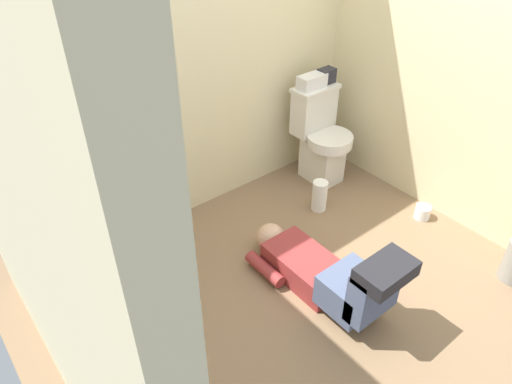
% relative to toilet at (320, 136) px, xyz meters
% --- Properties ---
extents(ground_plane, '(3.09, 3.15, 0.04)m').
position_rel_toilet_xyz_m(ground_plane, '(-0.93, -0.80, -0.39)').
color(ground_plane, '#806448').
extents(wall_back, '(2.75, 0.08, 2.40)m').
position_rel_toilet_xyz_m(wall_back, '(-0.93, 0.31, 0.83)').
color(wall_back, beige).
rests_on(wall_back, ground_plane).
extents(wall_left, '(0.08, 2.15, 2.40)m').
position_rel_toilet_xyz_m(wall_left, '(-2.26, -0.80, 0.83)').
color(wall_left, beige).
rests_on(wall_left, ground_plane).
extents(wall_right, '(0.08, 2.15, 2.40)m').
position_rel_toilet_xyz_m(wall_right, '(0.41, -0.80, 0.83)').
color(wall_right, beige).
rests_on(wall_right, ground_plane).
extents(toilet, '(0.36, 0.46, 0.75)m').
position_rel_toilet_xyz_m(toilet, '(0.00, 0.00, 0.00)').
color(toilet, silver).
rests_on(toilet, ground_plane).
extents(vanity_cabinet, '(0.60, 0.53, 0.82)m').
position_rel_toilet_xyz_m(vanity_cabinet, '(-1.83, -0.09, 0.05)').
color(vanity_cabinet, silver).
rests_on(vanity_cabinet, ground_plane).
extents(faucet, '(0.02, 0.02, 0.10)m').
position_rel_toilet_xyz_m(faucet, '(-1.84, 0.05, 0.50)').
color(faucet, silver).
rests_on(faucet, vanity_cabinet).
extents(person_plumber, '(0.39, 1.06, 0.52)m').
position_rel_toilet_xyz_m(person_plumber, '(-0.86, -0.94, -0.19)').
color(person_plumber, maroon).
rests_on(person_plumber, ground_plane).
extents(tissue_box, '(0.22, 0.11, 0.10)m').
position_rel_toilet_xyz_m(tissue_box, '(-0.05, 0.09, 0.43)').
color(tissue_box, silver).
rests_on(tissue_box, toilet).
extents(toiletry_bag, '(0.12, 0.09, 0.11)m').
position_rel_toilet_xyz_m(toiletry_bag, '(0.10, 0.09, 0.44)').
color(toiletry_bag, '#26262D').
rests_on(toiletry_bag, toilet).
extents(soap_dispenser, '(0.06, 0.06, 0.17)m').
position_rel_toilet_xyz_m(soap_dispenser, '(-2.03, 0.03, 0.52)').
color(soap_dispenser, '#3EA35A').
rests_on(soap_dispenser, vanity_cabinet).
extents(bottle_amber, '(0.04, 0.04, 0.13)m').
position_rel_toilet_xyz_m(bottle_amber, '(-1.94, -0.02, 0.52)').
color(bottle_amber, '#C38B28').
rests_on(bottle_amber, vanity_cabinet).
extents(bottle_white, '(0.06, 0.06, 0.10)m').
position_rel_toilet_xyz_m(bottle_white, '(-1.86, -0.04, 0.50)').
color(bottle_white, white).
rests_on(bottle_white, vanity_cabinet).
extents(bottle_blue, '(0.06, 0.06, 0.13)m').
position_rel_toilet_xyz_m(bottle_blue, '(-1.80, 0.03, 0.52)').
color(bottle_blue, '#4562B4').
rests_on(bottle_blue, vanity_cabinet).
extents(bottle_clear, '(0.04, 0.04, 0.12)m').
position_rel_toilet_xyz_m(bottle_clear, '(-1.73, -0.02, 0.51)').
color(bottle_clear, silver).
rests_on(bottle_clear, vanity_cabinet).
extents(paper_towel_roll, '(0.11, 0.11, 0.24)m').
position_rel_toilet_xyz_m(paper_towel_roll, '(-0.30, -0.32, -0.25)').
color(paper_towel_roll, white).
rests_on(paper_towel_roll, ground_plane).
extents(toilet_paper_roll, '(0.11, 0.11, 0.10)m').
position_rel_toilet_xyz_m(toilet_paper_roll, '(0.21, -0.86, -0.32)').
color(toilet_paper_roll, white).
rests_on(toilet_paper_roll, ground_plane).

